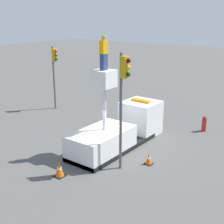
{
  "coord_description": "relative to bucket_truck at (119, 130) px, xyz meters",
  "views": [
    {
      "loc": [
        -13.3,
        -9.97,
        7.44
      ],
      "look_at": [
        -1.26,
        -0.88,
        2.68
      ],
      "focal_mm": 50.0,
      "sensor_mm": 36.0,
      "label": 1
    }
  ],
  "objects": [
    {
      "name": "bucket_truck",
      "position": [
        0.0,
        0.0,
        0.0
      ],
      "size": [
        7.03,
        2.19,
        4.67
      ],
      "color": "black",
      "rests_on": "ground"
    },
    {
      "name": "fire_hydrant",
      "position": [
        5.2,
        -3.16,
        -0.4
      ],
      "size": [
        0.54,
        0.3,
        1.05
      ],
      "color": "#B2231E",
      "rests_on": "ground"
    },
    {
      "name": "worker",
      "position": [
        -1.42,
        0.0,
        4.64
      ],
      "size": [
        0.4,
        0.26,
        1.75
      ],
      "color": "navy",
      "rests_on": "bucket_truck"
    },
    {
      "name": "traffic_cone_rear",
      "position": [
        -4.79,
        0.08,
        -0.54
      ],
      "size": [
        0.52,
        0.52,
        0.77
      ],
      "color": "black",
      "rests_on": "ground"
    },
    {
      "name": "traffic_light_across",
      "position": [
        2.93,
        8.45,
        2.66
      ],
      "size": [
        0.34,
        0.57,
        5.04
      ],
      "color": "#515156",
      "rests_on": "ground"
    },
    {
      "name": "traffic_light_pole",
      "position": [
        -2.36,
        -1.89,
        3.17
      ],
      "size": [
        0.34,
        0.57,
        5.79
      ],
      "color": "#515156",
      "rests_on": "ground"
    },
    {
      "name": "ground_plane",
      "position": [
        -0.64,
        0.0,
        -0.91
      ],
      "size": [
        120.0,
        120.0,
        0.0
      ],
      "primitive_type": "plane",
      "color": "#565451"
    },
    {
      "name": "traffic_cone_curbside",
      "position": [
        -1.13,
        -2.68,
        -0.62
      ],
      "size": [
        0.41,
        0.41,
        0.62
      ],
      "color": "black",
      "rests_on": "ground"
    }
  ]
}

